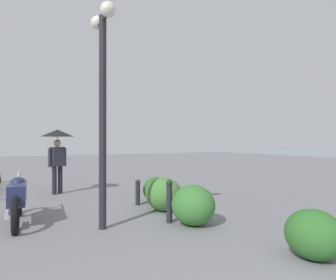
% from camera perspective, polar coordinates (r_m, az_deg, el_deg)
% --- Properties ---
extents(lamppost, '(0.98, 0.28, 4.18)m').
position_cam_1_polar(lamppost, '(5.92, -12.31, 10.52)').
color(lamppost, '#232328').
rests_on(lamppost, ground).
extents(motorcycle, '(2.17, 0.42, 1.06)m').
position_cam_1_polar(motorcycle, '(6.91, -26.75, -9.88)').
color(motorcycle, black).
rests_on(motorcycle, ground).
extents(pedestrian, '(1.00, 1.00, 2.03)m').
position_cam_1_polar(pedestrian, '(10.06, -20.30, -0.55)').
color(pedestrian, black).
rests_on(pedestrian, ground).
extents(bollard_near, '(0.13, 0.13, 0.88)m').
position_cam_1_polar(bollard_near, '(6.23, 0.25, -11.39)').
color(bollard_near, '#232328').
rests_on(bollard_near, ground).
extents(bollard_mid, '(0.13, 0.13, 0.66)m').
position_cam_1_polar(bollard_mid, '(7.96, -5.78, -9.73)').
color(bollard_mid, '#232328').
rests_on(bollard_mid, ground).
extents(shrub_low, '(0.83, 0.74, 0.70)m').
position_cam_1_polar(shrub_low, '(4.88, 25.97, -15.82)').
color(shrub_low, '#2D6628').
rests_on(shrub_low, ground).
extents(shrub_round, '(0.93, 0.84, 0.79)m').
position_cam_1_polar(shrub_round, '(7.28, -0.81, -10.25)').
color(shrub_round, '#477F38').
rests_on(shrub_round, ground).
extents(shrub_wide, '(0.80, 0.72, 0.68)m').
position_cam_1_polar(shrub_wide, '(8.28, -2.25, -9.41)').
color(shrub_wide, '#2D6628').
rests_on(shrub_wide, ground).
extents(shrub_tall, '(0.93, 0.84, 0.79)m').
position_cam_1_polar(shrub_tall, '(6.10, 4.82, -12.22)').
color(shrub_tall, '#387533').
rests_on(shrub_tall, ground).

